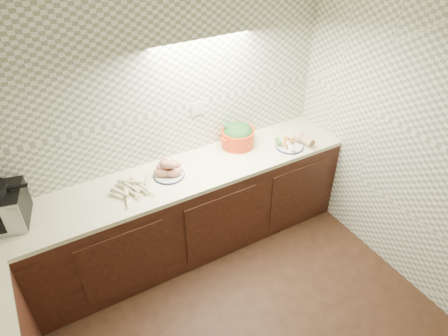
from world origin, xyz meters
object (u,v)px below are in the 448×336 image
onion_bowl (166,164)px  dutch_oven (238,135)px  veg_plate (294,141)px  parsnip_pile (133,187)px  sweet_potato_plate (168,170)px

onion_bowl → dutch_oven: size_ratio=0.33×
veg_plate → onion_bowl: bearing=167.6°
parsnip_pile → sweet_potato_plate: (0.34, 0.05, 0.03)m
veg_plate → dutch_oven: bearing=150.0°
parsnip_pile → dutch_oven: (1.11, 0.16, 0.08)m
dutch_oven → veg_plate: (0.46, -0.27, -0.06)m
sweet_potato_plate → onion_bowl: bearing=78.3°
sweet_potato_plate → veg_plate: 1.24m
onion_bowl → sweet_potato_plate: bearing=-101.7°
dutch_oven → veg_plate: size_ratio=1.23×
parsnip_pile → dutch_oven: bearing=8.4°
onion_bowl → veg_plate: 1.24m
onion_bowl → dutch_oven: bearing=0.2°
parsnip_pile → veg_plate: size_ratio=1.21×
sweet_potato_plate → onion_bowl: 0.12m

